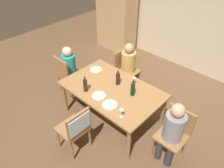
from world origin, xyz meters
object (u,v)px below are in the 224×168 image
(dinner_plate_guest_left, at_px, (96,70))
(dinner_plate_guest_right, at_px, (110,105))
(person_man_guest, at_px, (129,64))
(wine_bottle_tall_green, at_px, (85,84))
(chair_left_end, at_px, (66,73))
(person_man_bearded, at_px, (70,66))
(dining_table, at_px, (112,92))
(wine_glass_centre, at_px, (134,80))
(wine_bottle_short_olive, at_px, (118,78))
(dinner_plate_host, at_px, (99,96))
(chair_far_left, at_px, (125,67))
(person_woman_host, at_px, (173,129))
(chair_near, at_px, (76,127))
(armoire_cabinet, at_px, (117,12))
(wine_glass_near_left, at_px, (122,112))
(wine_bottle_dark_red, at_px, (133,88))
(chair_right_end, at_px, (175,131))

(dinner_plate_guest_left, relative_size, dinner_plate_guest_right, 0.96)
(person_man_guest, relative_size, wine_bottle_tall_green, 3.78)
(chair_left_end, height_order, person_man_bearded, person_man_bearded)
(dining_table, distance_m, wine_glass_centre, 0.46)
(dining_table, height_order, wine_bottle_tall_green, wine_bottle_tall_green)
(wine_bottle_short_olive, distance_m, dinner_plate_host, 0.50)
(chair_far_left, bearing_deg, person_woman_host, 61.11)
(wine_bottle_tall_green, bearing_deg, person_woman_host, 12.24)
(chair_near, bearing_deg, dinner_plate_host, 12.95)
(armoire_cabinet, xyz_separation_m, person_woman_host, (3.27, -2.34, -0.44))
(wine_bottle_tall_green, distance_m, wine_glass_near_left, 0.89)
(person_woman_host, height_order, wine_bottle_dark_red, person_woman_host)
(armoire_cabinet, distance_m, wine_glass_centre, 2.96)
(chair_right_end, relative_size, wine_glass_centre, 6.17)
(armoire_cabinet, relative_size, dinner_plate_host, 9.04)
(dining_table, height_order, dinner_plate_guest_left, dinner_plate_guest_left)
(chair_far_left, height_order, dinner_plate_guest_right, chair_far_left)
(chair_left_end, bearing_deg, dinner_plate_guest_right, -9.34)
(person_woman_host, distance_m, wine_glass_near_left, 0.81)
(wine_glass_near_left, height_order, dinner_plate_host, wine_glass_near_left)
(wine_bottle_dark_red, bearing_deg, armoire_cabinet, 137.14)
(wine_bottle_tall_green, distance_m, dinner_plate_guest_left, 0.70)
(chair_near, xyz_separation_m, wine_glass_near_left, (0.46, 0.53, 0.26))
(wine_bottle_tall_green, bearing_deg, armoire_cabinet, 122.31)
(wine_glass_near_left, xyz_separation_m, wine_glass_centre, (-0.38, 0.78, 0.00))
(chair_left_end, xyz_separation_m, person_man_guest, (0.90, 1.04, 0.13))
(wine_bottle_tall_green, bearing_deg, person_man_guest, 93.49)
(chair_left_end, relative_size, wine_bottle_short_olive, 3.08)
(person_man_bearded, bearing_deg, armoire_cabinet, 107.43)
(person_man_guest, distance_m, wine_bottle_dark_red, 1.15)
(person_man_bearded, height_order, wine_bottle_short_olive, person_man_bearded)
(chair_far_left, distance_m, person_woman_host, 2.02)
(wine_bottle_dark_red, bearing_deg, wine_glass_centre, 123.98)
(dining_table, distance_m, wine_bottle_short_olive, 0.27)
(chair_right_end, distance_m, chair_near, 1.55)
(chair_right_end, height_order, dinner_plate_host, chair_right_end)
(person_woman_host, distance_m, dinner_plate_guest_left, 1.95)
(chair_far_left, relative_size, wine_glass_centre, 6.17)
(dining_table, height_order, chair_left_end, chair_left_end)
(person_man_bearded, relative_size, dinner_plate_host, 4.65)
(person_man_guest, bearing_deg, chair_left_end, -40.94)
(chair_near, relative_size, wine_bottle_short_olive, 3.08)
(armoire_cabinet, height_order, dining_table, armoire_cabinet)
(wine_bottle_dark_red, distance_m, wine_glass_near_left, 0.57)
(dining_table, xyz_separation_m, chair_left_end, (-1.28, -0.09, -0.14))
(chair_far_left, height_order, wine_glass_near_left, chair_far_left)
(person_woman_host, relative_size, person_man_guest, 1.00)
(person_woman_host, bearing_deg, wine_bottle_dark_red, -8.92)
(dining_table, bearing_deg, wine_glass_near_left, -35.27)
(chair_right_end, relative_size, person_man_guest, 0.80)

